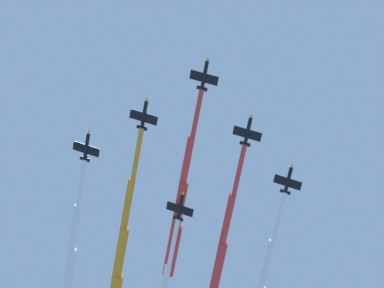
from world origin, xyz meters
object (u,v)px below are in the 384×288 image
(jet_lead, at_px, (179,209))
(jet_port_inner, at_px, (218,272))
(jet_starboard_inner, at_px, (120,258))
(jet_starboard_mid, at_px, (69,275))

(jet_lead, distance_m, jet_port_inner, 23.50)
(jet_starboard_inner, height_order, jet_starboard_mid, jet_starboard_mid)
(jet_lead, xyz_separation_m, jet_starboard_inner, (-19.40, 13.20, -3.22))
(jet_port_inner, distance_m, jet_starboard_inner, 30.34)
(jet_port_inner, xyz_separation_m, jet_starboard_inner, (-29.28, -7.94, -0.49))
(jet_starboard_inner, bearing_deg, jet_port_inner, 15.18)
(jet_lead, relative_size, jet_starboard_inner, 0.92)
(jet_lead, xyz_separation_m, jet_starboard_mid, (-36.25, 19.15, -1.03))
(jet_lead, bearing_deg, jet_port_inner, 64.96)
(jet_starboard_inner, xyz_separation_m, jet_starboard_mid, (-16.85, 5.95, 2.19))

